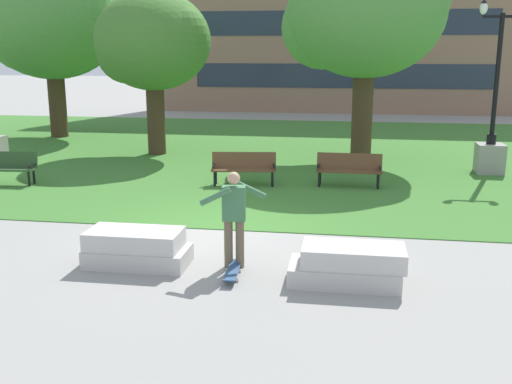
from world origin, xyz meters
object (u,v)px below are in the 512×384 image
Objects in this scene: concrete_block_left at (348,265)px; park_bench_far_left at (244,166)px; park_bench_near_left at (4,166)px; concrete_block_center at (137,248)px; skateboard at (232,272)px; park_bench_near_right at (349,168)px; person_skateboarder at (234,213)px; lamp_post_center at (491,139)px.

concrete_block_left is 1.01× the size of park_bench_far_left.
concrete_block_left is at bearing -31.62° from park_bench_near_left.
concrete_block_center is 6.65m from park_bench_far_left.
park_bench_near_right reaches higher than skateboard.
person_skateboarder reaches higher than concrete_block_center.
park_bench_far_left reaches higher than concrete_block_left.
concrete_block_center is 0.96× the size of concrete_block_left.
person_skateboarder is at bearing -106.26° from park_bench_near_right.
lamp_post_center is at bearing 21.05° from park_bench_far_left.
person_skateboarder is (-1.98, 0.45, 0.67)m from concrete_block_left.
concrete_block_center and concrete_block_left have the same top height.
person_skateboarder is 9.41m from park_bench_near_left.
park_bench_near_left and park_bench_far_left have the same top height.
person_skateboarder is 6.52m from park_bench_far_left.
lamp_post_center reaches higher than park_bench_near_right.
person_skateboarder reaches higher than skateboard.
lamp_post_center is (13.86, 3.72, 0.52)m from park_bench_near_left.
concrete_block_left is 1.01× the size of park_bench_near_left.
park_bench_near_right is 0.35× the size of lamp_post_center.
park_bench_far_left is at bearing 113.15° from concrete_block_left.
park_bench_near_left is at bearing 148.38° from concrete_block_left.
person_skateboarder is 11.10m from lamp_post_center.
concrete_block_left is (3.71, -0.29, 0.00)m from concrete_block_center.
lamp_post_center reaches higher than skateboard.
park_bench_near_right is at bearing 73.74° from person_skateboarder.
park_bench_far_left is 7.71m from lamp_post_center.
lamp_post_center is at bearing 30.38° from park_bench_near_right.
skateboard is (-1.93, -0.02, -0.22)m from concrete_block_left.
skateboard is 0.56× the size of park_bench_far_left.
person_skateboarder is at bearing 167.16° from concrete_block_left.
concrete_block_center is at bearing -96.64° from park_bench_far_left.
person_skateboarder reaches higher than park_bench_near_left.
park_bench_far_left reaches higher than skateboard.
lamp_post_center reaches higher than concrete_block_left.
park_bench_near_left reaches higher than concrete_block_left.
park_bench_near_right is (-0.03, 7.15, 0.23)m from concrete_block_left.
person_skateboarder is (1.73, 0.16, 0.67)m from concrete_block_center.
park_bench_near_left reaches higher than skateboard.
person_skateboarder is 6.99m from park_bench_near_right.
concrete_block_left reaches higher than skateboard.
concrete_block_left is 0.36× the size of lamp_post_center.
skateboard is at bearing -37.69° from park_bench_near_left.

